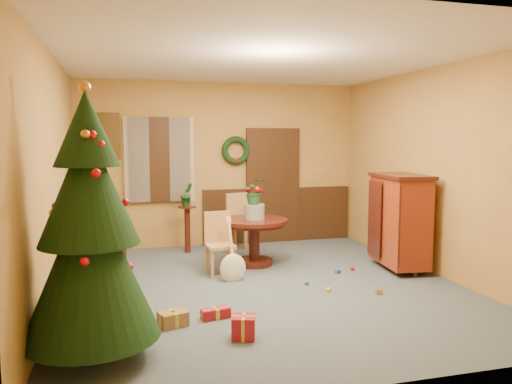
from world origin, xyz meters
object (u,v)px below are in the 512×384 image
object	(u,v)px
christmas_tree	(90,231)
sideboard	(400,219)
dining_table	(254,233)
chair_near	(219,241)
writing_desk	(94,228)

from	to	relation	value
christmas_tree	sideboard	bearing A→B (deg)	25.87
dining_table	sideboard	bearing A→B (deg)	-21.78
chair_near	writing_desk	distance (m)	1.85
dining_table	writing_desk	size ratio (longest dim) A/B	1.05
dining_table	christmas_tree	xyz separation A→B (m)	(-2.18, -2.81, 0.63)
chair_near	writing_desk	xyz separation A→B (m)	(-1.71, 0.69, 0.15)
chair_near	dining_table	bearing A→B (deg)	29.02
dining_table	writing_desk	bearing A→B (deg)	171.18
writing_desk	sideboard	world-z (taller)	sideboard
chair_near	sideboard	xyz separation A→B (m)	(2.58, -0.45, 0.28)
chair_near	writing_desk	world-z (taller)	chair_near
chair_near	sideboard	size ratio (longest dim) A/B	0.63
writing_desk	christmas_tree	bearing A→B (deg)	-87.66
dining_table	christmas_tree	bearing A→B (deg)	-127.86
writing_desk	chair_near	bearing A→B (deg)	-22.12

